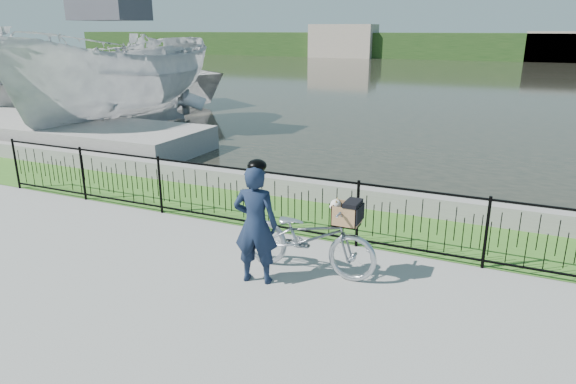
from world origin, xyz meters
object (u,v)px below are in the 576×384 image
at_px(bicycle_rig, 308,237).
at_px(boat_far, 77,84).
at_px(cyclist, 256,223).
at_px(boat_near, 116,78).
at_px(dock, 58,133).

distance_m(bicycle_rig, boat_far, 17.91).
relative_size(cyclist, boat_near, 0.19).
bearing_deg(bicycle_rig, boat_near, 144.20).
distance_m(dock, bicycle_rig, 11.78).
bearing_deg(boat_near, cyclist, -39.63).
bearing_deg(cyclist, dock, 150.51).
relative_size(dock, boat_far, 0.68).
relative_size(cyclist, boat_far, 0.12).
height_order(boat_near, boat_far, boat_near).
relative_size(boat_near, boat_far, 0.63).
xyz_separation_m(bicycle_rig, boat_far, (-14.77, 10.10, 0.69)).
distance_m(dock, boat_far, 6.56).
distance_m(dock, boat_near, 2.65).
bearing_deg(cyclist, boat_far, 143.07).
bearing_deg(cyclist, boat_near, 140.37).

